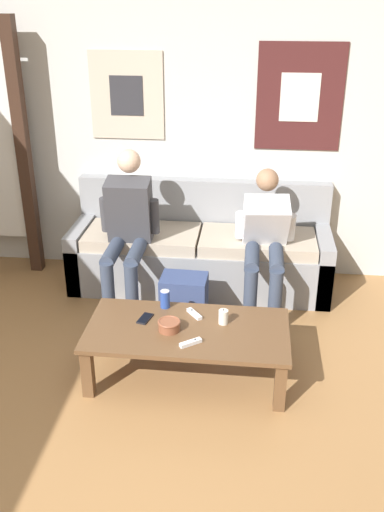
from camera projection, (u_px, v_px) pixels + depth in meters
ground_plane at (107, 482)px, 2.96m from camera, size 18.00×18.00×0.00m
wall_back at (175, 127)px, 4.75m from camera, size 10.00×0.07×2.55m
couch at (200, 252)px, 4.83m from camera, size 2.15×0.69×0.86m
coffee_table at (187, 335)px, 3.65m from camera, size 1.29×0.65×0.36m
person_seated_adult at (127, 227)px, 4.39m from camera, size 0.47×0.79×1.22m
person_seated_teen at (265, 240)px, 4.34m from camera, size 0.47×0.91×1.06m
backpack at (184, 303)px, 4.26m from camera, size 0.35×0.28×0.40m
ceramic_bowl at (169, 325)px, 3.59m from camera, size 0.15×0.15×0.07m
pillar_candle at (223, 317)px, 3.66m from camera, size 0.06×0.06×0.11m
drink_can_blue at (165, 299)px, 3.84m from camera, size 0.07×0.07×0.12m
game_controller_near_left at (194, 314)px, 3.76m from camera, size 0.12×0.13×0.03m
game_controller_near_right at (191, 343)px, 3.46m from camera, size 0.14×0.11×0.03m
cell_phone at (145, 318)px, 3.72m from camera, size 0.10×0.15×0.01m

